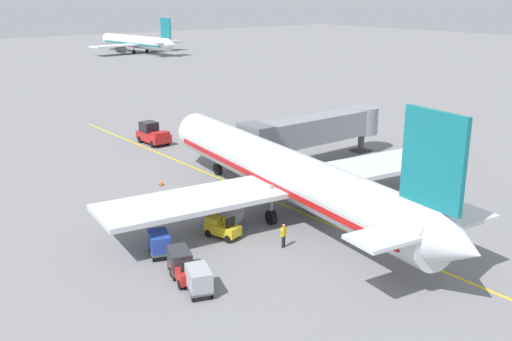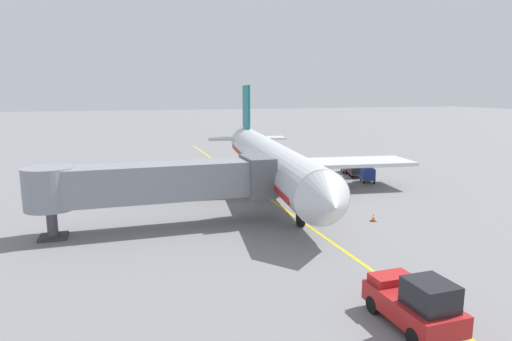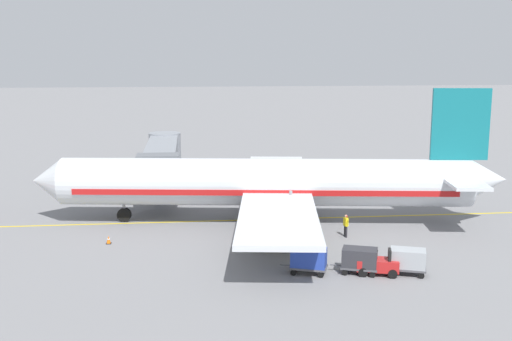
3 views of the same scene
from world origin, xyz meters
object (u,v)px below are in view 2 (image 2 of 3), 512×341
pushback_tractor (415,303)px  baggage_cart_front (368,174)px  parked_airliner (269,160)px  ground_crew_wing_walker (292,171)px  baggage_tug_trailing (326,179)px  baggage_cart_second_in_train (356,169)px  baggage_tug_lead (354,170)px  safety_cone_nose_left (373,217)px  jet_bridge (156,182)px  baggage_cart_third_in_train (347,165)px

pushback_tractor → baggage_cart_front: bearing=-118.0°
parked_airliner → ground_crew_wing_walker: bearing=-131.3°
baggage_tug_trailing → baggage_cart_second_in_train: bearing=-150.4°
baggage_tug_lead → safety_cone_nose_left: bearing=64.7°
baggage_cart_second_in_train → parked_airliner: bearing=18.8°
jet_bridge → baggage_tug_trailing: bearing=-152.0°
pushback_tractor → baggage_tug_trailing: bearing=-109.1°
baggage_cart_front → safety_cone_nose_left: size_ratio=5.02×
pushback_tractor → safety_cone_nose_left: (-6.89, -13.99, -0.81)m
baggage_cart_third_in_train → baggage_tug_lead: bearing=84.5°
ground_crew_wing_walker → safety_cone_nose_left: (0.17, 17.06, -0.66)m
ground_crew_wing_walker → baggage_cart_second_in_train: bearing=172.2°
baggage_cart_third_in_train → baggage_tug_trailing: bearing=45.6°
baggage_cart_third_in_train → safety_cone_nose_left: baggage_cart_third_in_train is taller
baggage_tug_trailing → baggage_cart_third_in_train: bearing=-134.4°
pushback_tractor → baggage_tug_lead: (-14.92, -30.97, -0.39)m
jet_bridge → ground_crew_wing_walker: bearing=-139.4°
pushback_tractor → baggage_tug_lead: 34.38m
parked_airliner → baggage_cart_second_in_train: parked_airliner is taller
baggage_tug_lead → ground_crew_wing_walker: 7.87m
parked_airliner → jet_bridge: (11.65, 8.73, 0.27)m
safety_cone_nose_left → jet_bridge: bearing=-11.2°
baggage_cart_second_in_train → ground_crew_wing_walker: ground_crew_wing_walker is taller
baggage_tug_trailing → baggage_cart_second_in_train: (-5.28, -3.01, 0.24)m
baggage_cart_front → baggage_cart_third_in_train: same height
baggage_tug_trailing → safety_cone_nose_left: 13.25m
jet_bridge → pushback_tractor: bearing=118.0°
parked_airliner → baggage_tug_trailing: (-6.84, -1.12, -2.47)m
jet_bridge → ground_crew_wing_walker: size_ratio=10.26×
baggage_cart_second_in_train → baggage_tug_trailing: bearing=29.6°
baggage_tug_trailing → baggage_cart_front: baggage_tug_trailing is taller
baggage_cart_second_in_train → jet_bridge: bearing=28.4°
pushback_tractor → baggage_cart_third_in_train: 36.18m
ground_crew_wing_walker → safety_cone_nose_left: ground_crew_wing_walker is taller
baggage_tug_lead → safety_cone_nose_left: 18.78m
baggage_cart_front → jet_bridge: bearing=22.6°
parked_airliner → baggage_tug_lead: size_ratio=13.72×
baggage_tug_trailing → baggage_cart_second_in_train: baggage_tug_trailing is taller
pushback_tractor → baggage_cart_front: (-14.33, -26.92, -0.15)m
pushback_tractor → baggage_cart_front: pushback_tractor is taller
ground_crew_wing_walker → baggage_cart_front: bearing=150.4°
baggage_cart_front → baggage_cart_third_in_train: size_ratio=1.00×
baggage_tug_lead → baggage_tug_trailing: 6.83m
ground_crew_wing_walker → pushback_tractor: bearing=77.2°
parked_airliner → baggage_cart_third_in_train: bearing=-151.0°
jet_bridge → baggage_cart_second_in_train: (-23.77, -12.86, -2.51)m
jet_bridge → safety_cone_nose_left: jet_bridge is taller
baggage_cart_front → baggage_tug_lead: bearing=-98.3°
baggage_cart_second_in_train → baggage_cart_third_in_train: same height
jet_bridge → safety_cone_nose_left: 16.64m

